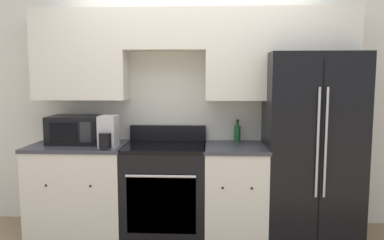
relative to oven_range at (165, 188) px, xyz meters
The scene contains 8 objects.
wall_back 1.12m from the oven_range, 43.86° to the left, with size 8.00×0.39×2.60m.
lower_cabinets_left 0.86m from the oven_range, behind, with size 0.95×0.64×0.88m.
lower_cabinets_right 0.69m from the oven_range, ahead, with size 0.61×0.64×0.88m.
oven_range is the anchor object (origin of this frame).
refrigerator 1.49m from the oven_range, ahead, with size 0.88×0.73×1.77m.
microwave 1.09m from the oven_range, behind, with size 0.49×0.37×0.28m.
bottle 0.93m from the oven_range, 17.47° to the left, with size 0.07×0.07×0.23m.
paper_towel_holder 0.79m from the oven_range, 164.97° to the right, with size 0.16×0.28×0.30m.
Camera 1 is at (0.17, -3.29, 1.54)m, focal length 35.00 mm.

